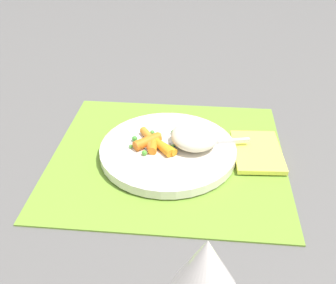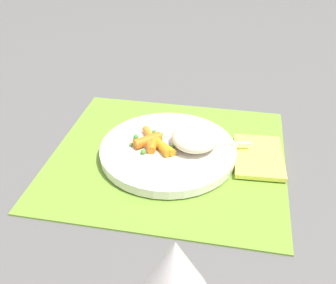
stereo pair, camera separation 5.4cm
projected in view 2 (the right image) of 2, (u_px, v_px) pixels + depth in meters
The scene contains 9 objects.
ground_plane at pixel (168, 157), 0.71m from camera, with size 2.40×2.40×0.00m, color #565451.
placemat at pixel (168, 155), 0.71m from camera, with size 0.41×0.38×0.01m, color olive.
plate at pixel (168, 150), 0.70m from camera, with size 0.24×0.24×0.02m, color silver.
rice_mound at pixel (195, 137), 0.69m from camera, with size 0.08×0.09×0.04m, color beige.
carrot_portion at pixel (154, 142), 0.69m from camera, with size 0.08×0.08×0.02m.
pea_scatter at pixel (155, 138), 0.71m from camera, with size 0.08×0.08×0.01m.
fork at pixel (186, 145), 0.69m from camera, with size 0.19×0.05×0.01m.
wine_glass at pixel (175, 271), 0.39m from camera, with size 0.07×0.07×0.14m.
napkin at pixel (259, 156), 0.69m from camera, with size 0.08×0.12×0.01m, color #EAE54C.
Camera 2 is at (-0.11, 0.56, 0.42)m, focal length 42.24 mm.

